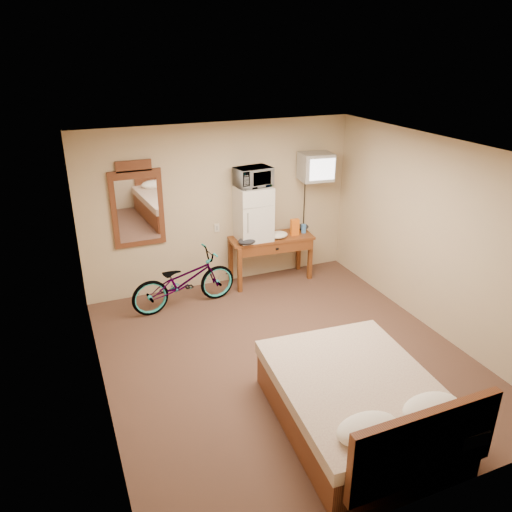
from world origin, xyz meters
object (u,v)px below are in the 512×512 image
(microwave, at_px, (253,177))
(bed, at_px, (360,404))
(wall_mirror, at_px, (137,206))
(desk, at_px, (272,245))
(crt_television, at_px, (316,167))
(bicycle, at_px, (184,281))
(mini_fridge, at_px, (253,213))
(blue_cup, at_px, (304,229))

(microwave, distance_m, bed, 3.73)
(wall_mirror, height_order, bed, wall_mirror)
(desk, distance_m, bed, 3.45)
(crt_television, xyz_separation_m, bicycle, (-2.23, -0.30, -1.38))
(mini_fridge, xyz_separation_m, wall_mirror, (-1.68, 0.21, 0.25))
(mini_fridge, distance_m, wall_mirror, 1.71)
(blue_cup, distance_m, wall_mirror, 2.60)
(crt_television, xyz_separation_m, bed, (-1.31, -3.40, -1.49))
(mini_fridge, distance_m, crt_television, 1.19)
(mini_fridge, xyz_separation_m, bicycle, (-1.21, -0.34, -0.76))
(crt_television, bearing_deg, desk, -178.42)
(bed, bearing_deg, wall_mirror, 110.77)
(desk, relative_size, mini_fridge, 1.63)
(blue_cup, xyz_separation_m, bed, (-1.12, -3.37, -0.52))
(blue_cup, height_order, wall_mirror, wall_mirror)
(microwave, xyz_separation_m, wall_mirror, (-1.68, 0.21, -0.30))
(mini_fridge, bearing_deg, bicycle, -164.43)
(mini_fridge, xyz_separation_m, microwave, (0.00, 0.00, 0.56))
(desk, relative_size, microwave, 2.61)
(microwave, xyz_separation_m, crt_television, (1.02, -0.04, 0.07))
(desk, distance_m, blue_cup, 0.58)
(mini_fridge, xyz_separation_m, blue_cup, (0.83, -0.07, -0.34))
(wall_mirror, bearing_deg, desk, -7.87)
(microwave, bearing_deg, blue_cup, -12.55)
(mini_fridge, relative_size, microwave, 1.60)
(mini_fridge, bearing_deg, microwave, 56.28)
(mini_fridge, xyz_separation_m, crt_television, (1.02, -0.04, 0.62))
(crt_television, relative_size, wall_mirror, 0.49)
(desk, bearing_deg, bed, -99.69)
(microwave, height_order, bicycle, microwave)
(crt_television, bearing_deg, mini_fridge, 177.86)
(desk, height_order, bed, bed)
(desk, relative_size, bed, 0.66)
(wall_mirror, distance_m, bicycle, 1.24)
(wall_mirror, xyz_separation_m, bed, (1.39, -3.65, -1.12))
(blue_cup, relative_size, wall_mirror, 0.11)
(crt_television, distance_m, wall_mirror, 2.73)
(microwave, xyz_separation_m, bed, (-0.29, -3.44, -1.42))
(microwave, height_order, wall_mirror, wall_mirror)
(bicycle, bearing_deg, desk, -86.09)
(desk, height_order, bicycle, bicycle)
(bicycle, bearing_deg, mini_fridge, -81.07)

